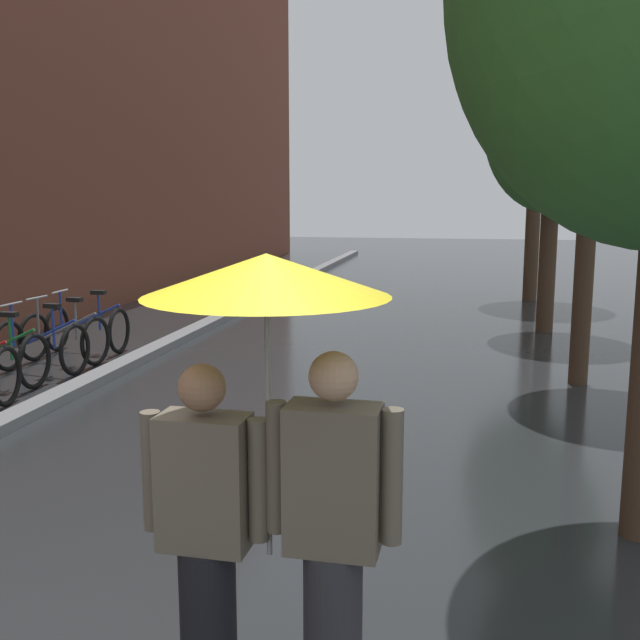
# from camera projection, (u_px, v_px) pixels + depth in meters

# --- Properties ---
(kerb_strip) EXTENTS (0.30, 36.00, 0.12)m
(kerb_strip) POSITION_uv_depth(u_px,v_px,m) (208.00, 323.00, 13.52)
(kerb_strip) COLOR slate
(kerb_strip) RESTS_ON ground
(street_tree_1) EXTENTS (2.23, 2.23, 4.99)m
(street_tree_1) POSITION_uv_depth(u_px,v_px,m) (596.00, 72.00, 8.79)
(street_tree_1) COLOR #473323
(street_tree_1) RESTS_ON ground
(street_tree_2) EXTENTS (2.34, 2.34, 5.03)m
(street_tree_2) POSITION_uv_depth(u_px,v_px,m) (554.00, 127.00, 12.45)
(street_tree_2) COLOR #473323
(street_tree_2) RESTS_ON ground
(street_tree_3) EXTENTS (2.74, 2.74, 6.10)m
(street_tree_3) POSITION_uv_depth(u_px,v_px,m) (539.00, 104.00, 16.25)
(street_tree_3) COLOR #473323
(street_tree_3) RESTS_ON ground
(parked_bicycle_5) EXTENTS (1.11, 0.75, 0.96)m
(parked_bicycle_5) POSITION_uv_depth(u_px,v_px,m) (41.00, 346.00, 9.92)
(parked_bicycle_5) COLOR black
(parked_bicycle_5) RESTS_ON ground
(parked_bicycle_6) EXTENTS (1.14, 0.80, 0.96)m
(parked_bicycle_6) POSITION_uv_depth(u_px,v_px,m) (64.00, 337.00, 10.52)
(parked_bicycle_6) COLOR black
(parked_bicycle_6) RESTS_ON ground
(parked_bicycle_7) EXTENTS (1.10, 0.73, 0.96)m
(parked_bicycle_7) POSITION_uv_depth(u_px,v_px,m) (88.00, 328.00, 11.28)
(parked_bicycle_7) COLOR black
(parked_bicycle_7) RESTS_ON ground
(couple_under_umbrella) EXTENTS (1.17, 1.05, 2.13)m
(couple_under_umbrella) POSITION_uv_depth(u_px,v_px,m) (268.00, 430.00, 3.15)
(couple_under_umbrella) COLOR black
(couple_under_umbrella) RESTS_ON ground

